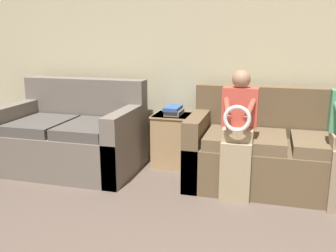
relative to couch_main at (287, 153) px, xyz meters
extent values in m
cube|color=beige|center=(-0.34, 0.54, 0.93)|extent=(7.39, 0.06, 2.55)
cube|color=brown|center=(0.00, -0.05, -0.12)|extent=(1.93, 0.88, 0.44)
cube|color=brown|center=(0.00, 0.30, 0.36)|extent=(1.93, 0.20, 0.52)
cube|color=brown|center=(-0.88, -0.05, 0.01)|extent=(0.16, 0.88, 0.70)
cube|color=brown|center=(-0.40, -0.15, 0.15)|extent=(0.76, 0.64, 0.11)
cube|color=brown|center=(0.40, -0.15, 0.15)|extent=(0.76, 0.64, 0.11)
cube|color=#70665B|center=(-2.31, -0.12, -0.11)|extent=(1.49, 0.97, 0.46)
cube|color=#70665B|center=(-2.31, 0.26, 0.38)|extent=(1.49, 0.20, 0.53)
cube|color=#70665B|center=(-2.98, -0.12, 0.02)|extent=(0.16, 0.97, 0.72)
cube|color=#70665B|center=(-1.65, -0.12, 0.02)|extent=(0.16, 0.97, 0.72)
cube|color=#514C47|center=(-2.61, -0.22, 0.17)|extent=(0.55, 0.73, 0.11)
cube|color=#514C47|center=(-2.02, -0.22, 0.17)|extent=(0.55, 0.73, 0.11)
cube|color=tan|center=(-0.46, -0.49, -0.07)|extent=(0.27, 0.10, 0.55)
cube|color=tan|center=(-0.46, -0.35, 0.26)|extent=(0.27, 0.28, 0.11)
cube|color=#C64C3D|center=(-0.46, -0.28, 0.50)|extent=(0.32, 0.14, 0.36)
sphere|color=#A37A5B|center=(-0.46, -0.28, 0.75)|extent=(0.17, 0.17, 0.17)
torus|color=white|center=(-0.46, -0.55, 0.44)|extent=(0.24, 0.04, 0.24)
cylinder|color=#C64C3D|center=(-0.56, -0.41, 0.52)|extent=(0.12, 0.31, 0.21)
cylinder|color=#C64C3D|center=(-0.36, -0.41, 0.52)|extent=(0.12, 0.31, 0.21)
cube|color=tan|center=(-1.23, 0.29, -0.04)|extent=(0.45, 0.38, 0.60)
cube|color=tan|center=(-1.23, 0.29, 0.25)|extent=(0.47, 0.40, 0.02)
cube|color=gray|center=(-1.23, 0.31, 0.29)|extent=(0.17, 0.28, 0.05)
cube|color=#33569E|center=(-1.24, 0.29, 0.34)|extent=(0.17, 0.29, 0.04)
camera|label=1|loc=(-0.20, -3.71, 1.14)|focal=40.00mm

